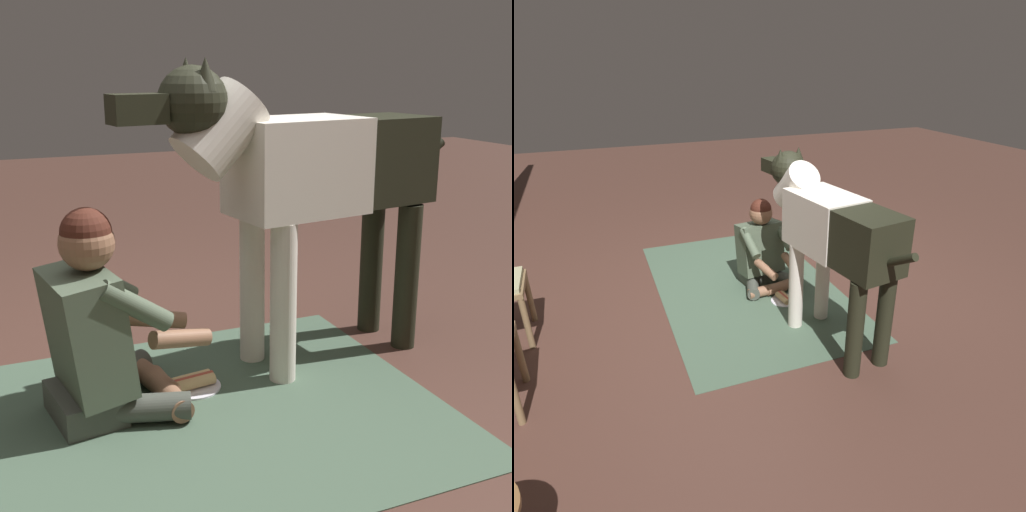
# 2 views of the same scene
# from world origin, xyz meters

# --- Properties ---
(ground_plane) EXTENTS (16.04, 16.04, 0.00)m
(ground_plane) POSITION_xyz_m (0.00, 0.00, 0.00)
(ground_plane) COLOR #492E26
(area_rug) EXTENTS (2.58, 1.58, 0.01)m
(area_rug) POSITION_xyz_m (0.19, 0.15, 0.00)
(area_rug) COLOR #425946
(area_rug) RESTS_ON ground
(person_sitting_on_floor) EXTENTS (0.66, 0.57, 0.84)m
(person_sitting_on_floor) POSITION_xyz_m (0.19, -0.03, 0.34)
(person_sitting_on_floor) COLOR #464B42
(person_sitting_on_floor) RESTS_ON ground
(large_dog) EXTENTS (1.69, 0.49, 1.37)m
(large_dog) POSITION_xyz_m (-0.78, -0.17, 0.87)
(large_dog) COLOR silver
(large_dog) RESTS_ON ground
(hot_dog_on_plate) EXTENTS (0.24, 0.24, 0.06)m
(hot_dog_on_plate) POSITION_xyz_m (-0.19, -0.08, 0.03)
(hot_dog_on_plate) COLOR white
(hot_dog_on_plate) RESTS_ON ground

